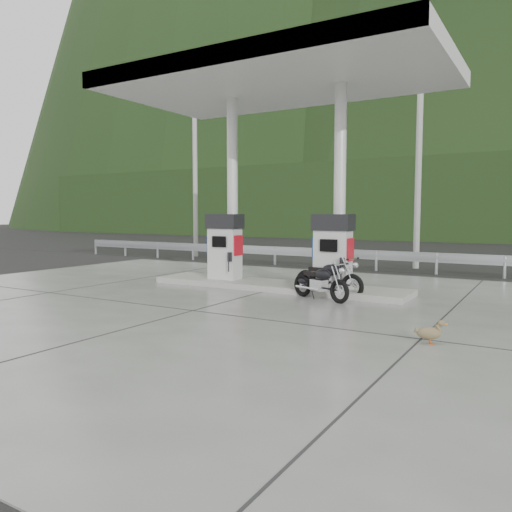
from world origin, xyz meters
The scene contains 17 objects.
ground centered at (0.00, 0.00, 0.00)m, with size 160.00×160.00×0.00m, color black.
forecourt_apron centered at (0.00, 0.00, 0.01)m, with size 18.00×14.00×0.02m, color slate.
pump_island centered at (0.00, 2.50, 0.10)m, with size 7.00×1.40×0.15m, color gray.
gas_pump_left centered at (-1.60, 2.50, 1.07)m, with size 0.95×0.55×1.80m, color silver, non-canonical shape.
gas_pump_right centered at (1.60, 2.50, 1.07)m, with size 0.95×0.55×1.80m, color silver, non-canonical shape.
canopy_column_left centered at (-1.60, 2.90, 2.67)m, with size 0.30×0.30×5.00m, color silver.
canopy_column_right centered at (1.60, 2.90, 2.67)m, with size 0.30×0.30×5.00m, color silver.
canopy_roof centered at (0.00, 2.50, 5.37)m, with size 8.50×5.00×0.40m, color white.
guardrail centered at (0.00, 8.00, 0.71)m, with size 26.00×0.16×1.42m, color #A7AAAF, non-canonical shape.
road centered at (0.00, 11.50, 0.00)m, with size 60.00×7.00×0.01m, color black.
utility_pole_a centered at (-8.00, 9.50, 4.00)m, with size 0.22×0.22×8.00m, color #9C9C97.
utility_pole_b centered at (2.00, 9.50, 4.00)m, with size 0.22×0.22×8.00m, color #9C9C97.
tree_band centered at (0.00, 30.00, 3.00)m, with size 80.00×6.00×6.00m, color black.
forested_hills centered at (0.00, 60.00, 0.00)m, with size 100.00×40.00×140.00m, color black, non-canonical shape.
motorcycle_left centered at (1.70, 1.52, 0.40)m, with size 1.62×0.51×0.77m, color black, non-canonical shape.
motorcycle_right centered at (1.64, 2.15, 0.43)m, with size 1.73×0.55×0.82m, color black, non-canonical shape.
duck centered at (4.66, -1.22, 0.18)m, with size 0.44×0.12×0.31m, color brown, non-canonical shape.
Camera 1 is at (6.20, -8.92, 1.99)m, focal length 35.00 mm.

